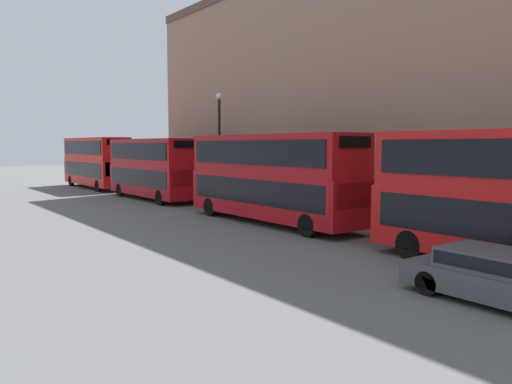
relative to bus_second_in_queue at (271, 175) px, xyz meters
The scene contains 6 objects.
bus_second_in_queue is the anchor object (origin of this frame).
bus_third_in_queue 13.47m from the bus_second_in_queue, 90.00° to the left, with size 2.59×10.03×4.31m.
bus_trailing 25.36m from the bus_second_in_queue, 90.00° to the left, with size 2.59×10.67×4.52m.
car_dark_sedan 13.77m from the bus_second_in_queue, 104.41° to the right, with size 1.88×4.52×1.30m.
street_lamp 8.49m from the bus_second_in_queue, 75.35° to the left, with size 0.44×0.44×7.20m.
pedestrian 10.10m from the bus_second_in_queue, 78.34° to the right, with size 0.36×0.36×1.73m.
Camera 1 is at (-13.75, 0.05, 3.89)m, focal length 35.00 mm.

